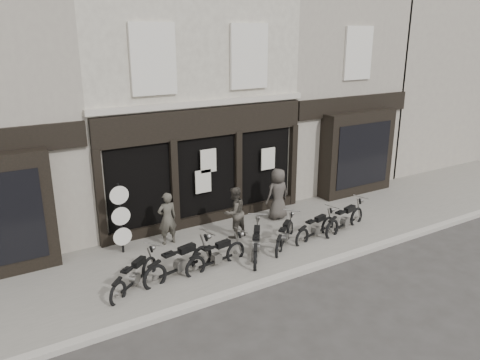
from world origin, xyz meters
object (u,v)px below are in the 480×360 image
motorcycle_5 (316,230)px  man_centre (234,212)px  man_left (167,218)px  motorcycle_0 (135,278)px  man_right (278,194)px  motorcycle_2 (217,257)px  motorcycle_3 (256,245)px  motorcycle_6 (345,221)px  advert_sign_post (121,222)px  motorcycle_4 (285,237)px  motorcycle_1 (180,264)px

motorcycle_5 → man_centre: bearing=133.4°
man_left → man_centre: bearing=162.2°
motorcycle_0 → man_right: man_right is taller
motorcycle_2 → motorcycle_3: (1.29, 0.03, 0.02)m
motorcycle_2 → motorcycle_3: motorcycle_3 is taller
motorcycle_6 → man_left: size_ratio=1.30×
motorcycle_2 → motorcycle_3: bearing=-7.7°
motorcycle_3 → advert_sign_post: 3.85m
motorcycle_3 → motorcycle_6: motorcycle_6 is taller
motorcycle_4 → man_centre: 1.70m
motorcycle_1 → motorcycle_5: bearing=-13.3°
motorcycle_2 → man_centre: bearing=36.2°
motorcycle_0 → motorcycle_4: bearing=-36.4°
motorcycle_0 → advert_sign_post: 2.15m
man_right → man_left: bearing=-3.1°
motorcycle_0 → motorcycle_2: bearing=-39.3°
motorcycle_4 → motorcycle_5: bearing=-42.3°
motorcycle_3 → motorcycle_5: 2.19m
motorcycle_1 → man_left: size_ratio=1.37×
motorcycle_4 → motorcycle_6: motorcycle_6 is taller
motorcycle_6 → man_left: bearing=144.5°
motorcycle_0 → motorcycle_2: (2.24, -0.10, 0.01)m
motorcycle_3 → motorcycle_5: motorcycle_3 is taller
man_left → motorcycle_4: bearing=146.7°
motorcycle_2 → advert_sign_post: 2.91m
motorcycle_2 → motorcycle_5: bearing=-8.1°
motorcycle_6 → motorcycle_0: bearing=164.8°
motorcycle_0 → motorcycle_5: size_ratio=0.89×
motorcycle_1 → motorcycle_4: (3.39, 0.05, -0.05)m
motorcycle_3 → man_right: bearing=-12.4°
motorcycle_0 → man_right: 5.94m
motorcycle_6 → advert_sign_post: advert_sign_post is taller
motorcycle_4 → motorcycle_5: 1.13m
motorcycle_3 → advert_sign_post: bearing=92.2°
motorcycle_1 → motorcycle_4: bearing=-12.4°
man_right → advert_sign_post: advert_sign_post is taller
motorcycle_4 → man_centre: man_centre is taller
motorcycle_3 → motorcycle_5: size_ratio=0.96×
motorcycle_3 → man_left: man_left is taller
man_left → motorcycle_0: bearing=48.4°
motorcycle_0 → man_centre: (3.62, 1.30, 0.55)m
motorcycle_3 → man_centre: bearing=31.6°
motorcycle_1 → motorcycle_5: 4.52m
motorcycle_6 → motorcycle_4: bearing=163.3°
motorcycle_5 → advert_sign_post: size_ratio=0.86×
motorcycle_6 → man_right: size_ratio=1.19×
advert_sign_post → motorcycle_3: bearing=-32.0°
man_left → man_centre: (1.92, -0.62, 0.00)m
advert_sign_post → motorcycle_5: bearing=-19.7°
motorcycle_3 → motorcycle_4: (1.06, 0.09, -0.03)m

